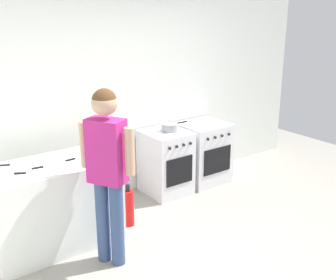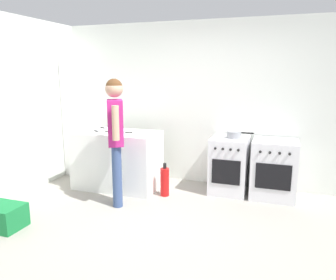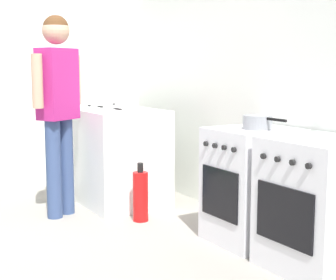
{
  "view_description": "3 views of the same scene",
  "coord_description": "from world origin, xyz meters",
  "px_view_note": "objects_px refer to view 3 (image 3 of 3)",
  "views": [
    {
      "loc": [
        -2.7,
        -2.65,
        2.41
      ],
      "look_at": [
        -0.06,
        0.96,
        0.98
      ],
      "focal_mm": 45.0,
      "sensor_mm": 36.0,
      "label": 1
    },
    {
      "loc": [
        1.04,
        -3.25,
        1.81
      ],
      "look_at": [
        -0.3,
        0.6,
        0.96
      ],
      "focal_mm": 35.0,
      "sensor_mm": 36.0,
      "label": 2
    },
    {
      "loc": [
        3.21,
        -0.89,
        1.29
      ],
      "look_at": [
        0.11,
        0.99,
        0.78
      ],
      "focal_mm": 55.0,
      "sensor_mm": 36.0,
      "label": 3
    }
  ],
  "objects_px": {
    "person": "(58,96)",
    "knife_utility": "(114,109)",
    "knife_bread": "(114,105)",
    "knife_carving": "(98,106)",
    "pot": "(258,122)",
    "oven_left": "(252,185)",
    "fire_extinguisher": "(141,196)",
    "oven_right": "(319,205)",
    "knife_chef": "(88,106)",
    "larder_cabinet": "(112,92)"
  },
  "relations": [
    {
      "from": "person",
      "to": "knife_utility",
      "type": "bearing_deg",
      "value": 104.86
    },
    {
      "from": "knife_bread",
      "to": "knife_carving",
      "type": "bearing_deg",
      "value": -76.63
    },
    {
      "from": "pot",
      "to": "oven_left",
      "type": "bearing_deg",
      "value": 167.43
    },
    {
      "from": "knife_bread",
      "to": "fire_extinguisher",
      "type": "bearing_deg",
      "value": -14.72
    },
    {
      "from": "oven_right",
      "to": "knife_chef",
      "type": "relative_size",
      "value": 2.95
    },
    {
      "from": "fire_extinguisher",
      "to": "larder_cabinet",
      "type": "xyz_separation_m",
      "value": [
        -1.78,
        0.58,
        0.78
      ]
    },
    {
      "from": "oven_left",
      "to": "person",
      "type": "distance_m",
      "value": 1.81
    },
    {
      "from": "knife_chef",
      "to": "knife_utility",
      "type": "height_order",
      "value": "same"
    },
    {
      "from": "knife_bread",
      "to": "larder_cabinet",
      "type": "xyz_separation_m",
      "value": [
        -0.67,
        0.29,
        0.1
      ]
    },
    {
      "from": "knife_bread",
      "to": "knife_chef",
      "type": "relative_size",
      "value": 1.16
    },
    {
      "from": "knife_bread",
      "to": "person",
      "type": "xyz_separation_m",
      "value": [
        0.6,
        -0.81,
        0.14
      ]
    },
    {
      "from": "knife_chef",
      "to": "person",
      "type": "height_order",
      "value": "person"
    },
    {
      "from": "oven_right",
      "to": "person",
      "type": "relative_size",
      "value": 0.49
    },
    {
      "from": "knife_chef",
      "to": "fire_extinguisher",
      "type": "relative_size",
      "value": 0.58
    },
    {
      "from": "oven_left",
      "to": "oven_right",
      "type": "bearing_deg",
      "value": 0.0
    },
    {
      "from": "oven_right",
      "to": "knife_carving",
      "type": "bearing_deg",
      "value": -171.26
    },
    {
      "from": "knife_utility",
      "to": "person",
      "type": "height_order",
      "value": "person"
    },
    {
      "from": "person",
      "to": "larder_cabinet",
      "type": "xyz_separation_m",
      "value": [
        -1.27,
        1.1,
        -0.05
      ]
    },
    {
      "from": "knife_chef",
      "to": "knife_utility",
      "type": "relative_size",
      "value": 1.15
    },
    {
      "from": "fire_extinguisher",
      "to": "larder_cabinet",
      "type": "distance_m",
      "value": 2.03
    },
    {
      "from": "knife_chef",
      "to": "person",
      "type": "bearing_deg",
      "value": -42.28
    },
    {
      "from": "oven_right",
      "to": "knife_utility",
      "type": "distance_m",
      "value": 2.27
    },
    {
      "from": "knife_chef",
      "to": "larder_cabinet",
      "type": "xyz_separation_m",
      "value": [
        -0.71,
        0.59,
        0.1
      ]
    },
    {
      "from": "oven_right",
      "to": "fire_extinguisher",
      "type": "distance_m",
      "value": 1.6
    },
    {
      "from": "knife_bread",
      "to": "person",
      "type": "relative_size",
      "value": 0.19
    },
    {
      "from": "knife_carving",
      "to": "person",
      "type": "height_order",
      "value": "person"
    },
    {
      "from": "pot",
      "to": "knife_carving",
      "type": "xyz_separation_m",
      "value": [
        -1.98,
        -0.38,
        0.0
      ]
    },
    {
      "from": "oven_right",
      "to": "knife_carving",
      "type": "relative_size",
      "value": 2.57
    },
    {
      "from": "larder_cabinet",
      "to": "knife_utility",
      "type": "bearing_deg",
      "value": -24.03
    },
    {
      "from": "oven_right",
      "to": "larder_cabinet",
      "type": "relative_size",
      "value": 0.42
    },
    {
      "from": "knife_utility",
      "to": "knife_carving",
      "type": "xyz_separation_m",
      "value": [
        -0.39,
        -0.0,
        -0.0
      ]
    },
    {
      "from": "knife_bread",
      "to": "fire_extinguisher",
      "type": "xyz_separation_m",
      "value": [
        1.11,
        -0.29,
        -0.69
      ]
    },
    {
      "from": "oven_left",
      "to": "larder_cabinet",
      "type": "height_order",
      "value": "larder_cabinet"
    },
    {
      "from": "knife_bread",
      "to": "person",
      "type": "height_order",
      "value": "person"
    },
    {
      "from": "knife_bread",
      "to": "fire_extinguisher",
      "type": "distance_m",
      "value": 1.33
    },
    {
      "from": "oven_right",
      "to": "fire_extinguisher",
      "type": "bearing_deg",
      "value": -162.52
    },
    {
      "from": "pot",
      "to": "larder_cabinet",
      "type": "height_order",
      "value": "larder_cabinet"
    },
    {
      "from": "knife_bread",
      "to": "larder_cabinet",
      "type": "distance_m",
      "value": 0.74
    },
    {
      "from": "knife_bread",
      "to": "larder_cabinet",
      "type": "height_order",
      "value": "larder_cabinet"
    },
    {
      "from": "oven_left",
      "to": "person",
      "type": "bearing_deg",
      "value": -144.12
    },
    {
      "from": "oven_right",
      "to": "fire_extinguisher",
      "type": "relative_size",
      "value": 1.7
    },
    {
      "from": "oven_left",
      "to": "knife_bread",
      "type": "bearing_deg",
      "value": -174.57
    },
    {
      "from": "knife_chef",
      "to": "person",
      "type": "relative_size",
      "value": 0.17
    },
    {
      "from": "knife_chef",
      "to": "larder_cabinet",
      "type": "distance_m",
      "value": 0.93
    },
    {
      "from": "pot",
      "to": "fire_extinguisher",
      "type": "xyz_separation_m",
      "value": [
        -0.93,
        -0.47,
        -0.68
      ]
    },
    {
      "from": "knife_carving",
      "to": "fire_extinguisher",
      "type": "distance_m",
      "value": 1.26
    },
    {
      "from": "pot",
      "to": "larder_cabinet",
      "type": "xyz_separation_m",
      "value": [
        -2.71,
        0.11,
        0.1
      ]
    },
    {
      "from": "pot",
      "to": "person",
      "type": "bearing_deg",
      "value": -145.53
    },
    {
      "from": "pot",
      "to": "larder_cabinet",
      "type": "relative_size",
      "value": 0.2
    },
    {
      "from": "knife_chef",
      "to": "larder_cabinet",
      "type": "height_order",
      "value": "larder_cabinet"
    }
  ]
}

